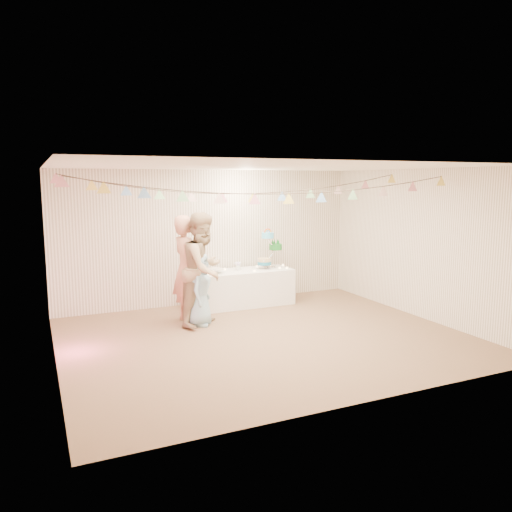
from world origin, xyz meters
name	(u,v)px	position (x,y,z in m)	size (l,w,h in m)	color
floor	(265,338)	(0.00, 0.00, 0.00)	(6.00, 6.00, 0.00)	brown
ceiling	(266,167)	(0.00, 0.00, 2.60)	(6.00, 6.00, 0.00)	white
back_wall	(211,237)	(0.00, 2.50, 1.30)	(6.00, 6.00, 0.00)	white
front_wall	(368,286)	(0.00, -2.50, 1.30)	(6.00, 6.00, 0.00)	white
left_wall	(51,269)	(-3.00, 0.00, 1.30)	(5.00, 5.00, 0.00)	white
right_wall	(421,244)	(3.00, 0.00, 1.30)	(5.00, 5.00, 0.00)	white
table	(245,287)	(0.52, 2.02, 0.34)	(1.82, 0.73, 0.68)	white
cake_stand	(270,246)	(1.07, 2.07, 1.11)	(0.65, 0.38, 0.73)	silver
cake_bottom	(264,261)	(0.92, 2.01, 0.84)	(0.31, 0.31, 0.15)	teal
cake_middle	(276,246)	(1.25, 2.16, 1.11)	(0.27, 0.27, 0.22)	#1A7725
cake_top_tier	(268,233)	(1.01, 2.04, 1.38)	(0.25, 0.25, 0.19)	#50CCFE
platter	(215,269)	(-0.12, 1.97, 0.76)	(0.34, 0.34, 0.02)	white
posy	(238,263)	(0.39, 2.07, 0.83)	(0.15, 0.15, 0.17)	white
person_adult_a	(186,269)	(-0.85, 1.35, 0.92)	(0.67, 0.44, 1.83)	tan
person_adult_b	(204,269)	(-0.63, 1.08, 0.94)	(0.92, 0.71, 1.88)	tan
person_child	(200,289)	(-0.71, 1.06, 0.61)	(0.60, 0.39, 1.22)	#92B9CF
bunting_back	(238,183)	(0.00, 1.10, 2.35)	(5.60, 1.10, 0.40)	pink
bunting_front	(272,186)	(0.00, -0.20, 2.32)	(5.60, 0.90, 0.36)	#72A5E5
tealight_0	(208,274)	(-0.28, 1.87, 0.70)	(0.04, 0.04, 0.03)	#FFD88C
tealight_1	(225,269)	(0.17, 2.20, 0.70)	(0.04, 0.04, 0.03)	#FFD88C
tealight_2	(254,271)	(0.62, 1.80, 0.70)	(0.04, 0.04, 0.03)	#FFD88C
tealight_3	(257,266)	(0.87, 2.24, 0.70)	(0.04, 0.04, 0.03)	#FFD88C
tealight_4	(287,268)	(1.34, 1.84, 0.70)	(0.04, 0.04, 0.03)	#FFD88C
tealight_5	(283,265)	(1.42, 2.17, 0.70)	(0.04, 0.04, 0.03)	#FFD88C
tealight_6	(280,268)	(1.21, 1.91, 0.70)	(0.04, 0.04, 0.03)	#FFD88C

